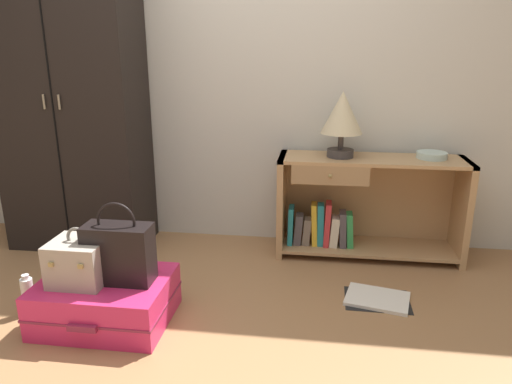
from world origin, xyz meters
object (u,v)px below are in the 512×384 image
Objects in this scene: suitcase_large at (106,300)px; bookshelf at (360,207)px; table_lamp at (342,116)px; train_case at (80,261)px; bowl at (432,155)px; bottle at (28,295)px; wardrobe at (71,98)px; open_book_on_floor at (377,299)px; handbag at (119,252)px.

bookshelf is at bearing 37.81° from suitcase_large.
train_case is (-1.28, -1.04, -0.59)m from table_lamp.
bowl is (0.43, 0.02, 0.36)m from bookshelf.
bowl is 2.12m from suitcase_large.
bottle is at bearing -148.34° from table_lamp.
bottle is (-1.76, -1.01, -0.23)m from bookshelf.
wardrobe is 2.05m from bookshelf.
train_case is 1.59m from open_book_on_floor.
table_lamp reaches higher than handbag.
open_book_on_floor is at bearing 16.63° from handbag.
handbag is at bearing -163.37° from open_book_on_floor.
table_lamp is 2.07m from bottle.
bowl reaches higher than open_book_on_floor.
bowl reaches higher than suitcase_large.
train_case is at bearing -149.85° from bowl.
suitcase_large is 1.68× the size of open_book_on_floor.
wardrobe is at bearing 116.65° from train_case.
bookshelf is 6.39× the size of bowl.
wardrobe is at bearing 121.85° from suitcase_large.
table_lamp is 1.75m from suitcase_large.
bowl is (2.35, 0.07, -0.33)m from wardrobe.
wardrobe is at bearing -178.33° from bookshelf.
table_lamp is 1.08× the size of open_book_on_floor.
table_lamp reaches higher than bottle.
table_lamp is 2.22× the size of bowl.
bowl is 0.29× the size of suitcase_large.
bottle is (-0.34, 0.04, -0.24)m from train_case.
wardrobe reaches higher than open_book_on_floor.
bookshelf is at bearing 1.67° from wardrobe.
table_lamp reaches higher than bookshelf.
handbag is at bearing -137.18° from table_lamp.
suitcase_large is at bearing -139.38° from table_lamp.
bottle is (-0.44, 0.01, -0.01)m from suitcase_large.
suitcase_large is 0.44m from bottle.
bowl is 1.01m from open_book_on_floor.
wardrobe is 7.09× the size of train_case.
bottle is (-2.19, -1.03, -0.59)m from bowl.
bowl is 2.49m from bottle.
wardrobe is 1.35m from handbag.
train_case is (-1.42, -1.06, 0.01)m from bookshelf.
train_case is (-1.85, -1.07, -0.35)m from bowl.
bowl reaches higher than handbag.
open_book_on_floor is at bearing 15.82° from train_case.
bottle is 1.87m from open_book_on_floor.
handbag is (0.09, 0.00, 0.27)m from suitcase_large.
table_lamp reaches higher than open_book_on_floor.
bookshelf is 1.77m from train_case.
handbag is (0.19, 0.03, 0.04)m from train_case.
suitcase_large is at bearing -1.78° from bottle.
bowl is 0.49× the size of open_book_on_floor.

